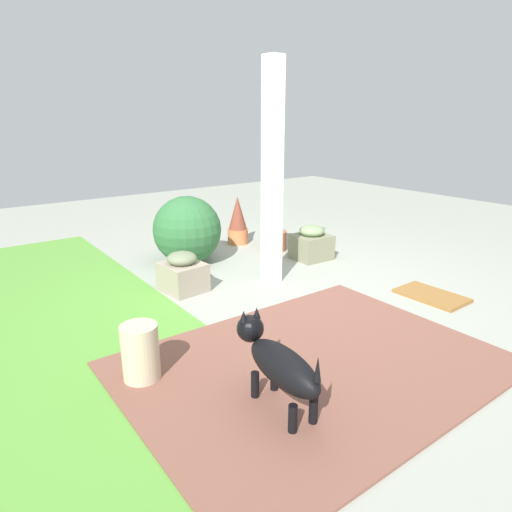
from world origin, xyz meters
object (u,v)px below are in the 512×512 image
object	(u,v)px
porch_pillar	(272,176)
dog	(278,362)
terracotta_pot_tall	(274,230)
ceramic_urn	(141,353)
stone_planter_far	(183,273)
round_shrub	(187,230)
terracotta_pot_spiky	(238,221)
stone_planter_nearest	(311,244)
doormat	(431,296)

from	to	relation	value
porch_pillar	dog	size ratio (longest dim) A/B	2.90
terracotta_pot_tall	ceramic_urn	xyz separation A→B (m)	(-1.74, 2.44, -0.06)
stone_planter_far	dog	bearing A→B (deg)	168.00
stone_planter_far	round_shrub	bearing A→B (deg)	-31.66
stone_planter_far	dog	distance (m)	1.96
terracotta_pot_spiky	terracotta_pot_tall	xyz separation A→B (m)	(-0.50, -0.19, -0.05)
round_shrub	terracotta_pot_spiky	size ratio (longest dim) A/B	1.22
stone_planter_nearest	terracotta_pot_spiky	distance (m)	1.09
dog	doormat	distance (m)	2.20
ceramic_urn	doormat	distance (m)	2.67
stone_planter_nearest	stone_planter_far	distance (m)	1.65
stone_planter_nearest	ceramic_urn	size ratio (longest dim) A/B	1.13
stone_planter_nearest	ceramic_urn	bearing A→B (deg)	115.17
porch_pillar	terracotta_pot_tall	bearing A→B (deg)	-39.91
porch_pillar	stone_planter_nearest	world-z (taller)	porch_pillar
stone_planter_nearest	round_shrub	world-z (taller)	round_shrub
round_shrub	stone_planter_nearest	bearing A→B (deg)	-120.59
round_shrub	terracotta_pot_spiky	bearing A→B (deg)	-70.03
stone_planter_nearest	round_shrub	xyz separation A→B (m)	(0.71, 1.21, 0.20)
porch_pillar	doormat	distance (m)	1.82
stone_planter_far	ceramic_urn	xyz separation A→B (m)	(-1.20, 0.91, 0.02)
terracotta_pot_spiky	doormat	size ratio (longest dim) A/B	1.03
stone_planter_far	round_shrub	xyz separation A→B (m)	(0.72, -0.44, 0.20)
stone_planter_nearest	round_shrub	bearing A→B (deg)	59.41
terracotta_pot_tall	doormat	bearing A→B (deg)	-174.07
terracotta_pot_tall	dog	world-z (taller)	terracotta_pot_tall
dog	doormat	bearing A→B (deg)	-79.02
stone_planter_far	ceramic_urn	world-z (taller)	stone_planter_far
porch_pillar	round_shrub	world-z (taller)	porch_pillar
porch_pillar	stone_planter_nearest	distance (m)	1.23
terracotta_pot_spiky	terracotta_pot_tall	size ratio (longest dim) A/B	0.89
terracotta_pot_spiky	ceramic_urn	distance (m)	3.17
terracotta_pot_tall	doormat	distance (m)	2.06
dog	stone_planter_far	bearing A→B (deg)	-12.00
round_shrub	ceramic_urn	world-z (taller)	round_shrub
terracotta_pot_spiky	terracotta_pot_tall	world-z (taller)	terracotta_pot_tall
dog	doormat	size ratio (longest dim) A/B	1.21
doormat	stone_planter_far	bearing A→B (deg)	49.25
doormat	porch_pillar	bearing A→B (deg)	37.26
terracotta_pot_spiky	doormat	xyz separation A→B (m)	(-2.53, -0.40, -0.28)
porch_pillar	stone_planter_nearest	xyz separation A→B (m)	(0.30, -0.82, -0.87)
round_shrub	dog	bearing A→B (deg)	162.12
round_shrub	terracotta_pot_tall	bearing A→B (deg)	-99.17
terracotta_pot_spiky	ceramic_urn	xyz separation A→B (m)	(-2.24, 2.25, -0.11)
stone_planter_far	terracotta_pot_spiky	distance (m)	1.69
stone_planter_nearest	dog	distance (m)	2.81
stone_planter_far	doormat	distance (m)	2.30
porch_pillar	doormat	bearing A→B (deg)	-142.74
porch_pillar	dog	world-z (taller)	porch_pillar
terracotta_pot_spiky	dog	size ratio (longest dim) A/B	0.85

